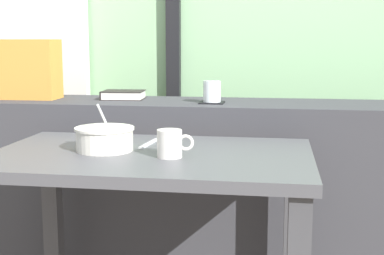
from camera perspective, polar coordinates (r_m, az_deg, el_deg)
name	(u,v)px	position (r m, az deg, el deg)	size (l,w,h in m)	color
curtain_left_panel	(35,3)	(3.02, -16.28, 12.51)	(0.56, 0.06, 2.50)	silver
dark_console_ledge	(175,192)	(2.38, -1.79, -6.84)	(2.80, 0.39, 0.80)	#38383D
breakfast_table	(151,190)	(1.75, -4.31, -6.55)	(1.02, 0.64, 0.70)	#414145
coaster_square	(212,102)	(2.23, 2.12, 2.65)	(0.10, 0.10, 0.01)	black
juice_glass	(212,92)	(2.22, 2.12, 3.73)	(0.07, 0.07, 0.09)	white
closed_book	(123,95)	(2.40, -7.29, 3.44)	(0.19, 0.15, 0.04)	black
throw_pillow	(22,69)	(2.51, -17.49, 5.89)	(0.32, 0.14, 0.26)	#D18938
soup_bowl	(105,139)	(1.76, -9.20, -1.18)	(0.19, 0.19, 0.16)	silver
fork_utensil	(150,143)	(1.86, -4.41, -1.66)	(0.02, 0.17, 0.01)	silver
ceramic_mug	(170,144)	(1.64, -2.30, -1.70)	(0.11, 0.08, 0.08)	silver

